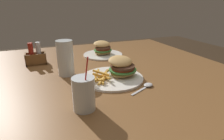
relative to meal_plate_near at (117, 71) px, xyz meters
The scene contains 7 objects.
dining_table 0.23m from the meal_plate_near, 126.31° to the left, with size 1.61×1.34×0.72m.
meal_plate_near is the anchor object (origin of this frame).
beer_glass 0.27m from the meal_plate_near, 149.98° to the left, with size 0.08×0.08×0.18m.
juice_glass 0.32m from the meal_plate_near, 134.28° to the right, with size 0.08×0.08×0.20m.
spoon 0.18m from the meal_plate_near, 60.42° to the right, with size 0.14×0.09×0.01m.
meal_plate_far 0.43m from the meal_plate_near, 81.36° to the left, with size 0.28×0.28×0.11m.
condiment_caddy 0.54m from the meal_plate_near, 134.90° to the left, with size 0.12×0.07×0.13m.
Camera 1 is at (-0.24, -0.96, 1.09)m, focal length 30.00 mm.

